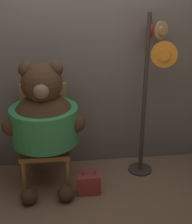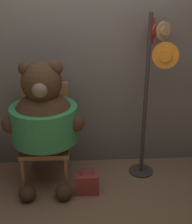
% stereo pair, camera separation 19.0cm
% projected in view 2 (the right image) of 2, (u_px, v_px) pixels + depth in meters
% --- Properties ---
extents(ground_plane, '(14.00, 14.00, 0.00)m').
position_uv_depth(ground_plane, '(84.00, 198.00, 3.25)').
color(ground_plane, brown).
extents(wall_back, '(8.00, 0.10, 2.43)m').
position_uv_depth(wall_back, '(81.00, 65.00, 3.51)').
color(wall_back, '#66605B').
rests_on(wall_back, ground_plane).
extents(chair, '(0.51, 0.55, 1.07)m').
position_uv_depth(chair, '(46.00, 132.00, 3.46)').
color(chair, '#9E703D').
rests_on(chair, ground_plane).
extents(teddy_bear, '(0.83, 0.74, 1.39)m').
position_uv_depth(teddy_bear, '(44.00, 119.00, 3.19)').
color(teddy_bear, '#3D2819').
rests_on(teddy_bear, ground_plane).
extents(hat_display_rack, '(0.43, 0.43, 1.81)m').
position_uv_depth(hat_display_rack, '(151.00, 87.00, 3.32)').
color(hat_display_rack, '#332D28').
rests_on(hat_display_rack, ground_plane).
extents(handbag_on_ground, '(0.25, 0.12, 0.33)m').
position_uv_depth(handbag_on_ground, '(87.00, 183.00, 3.29)').
color(handbag_on_ground, maroon).
rests_on(handbag_on_ground, ground_plane).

